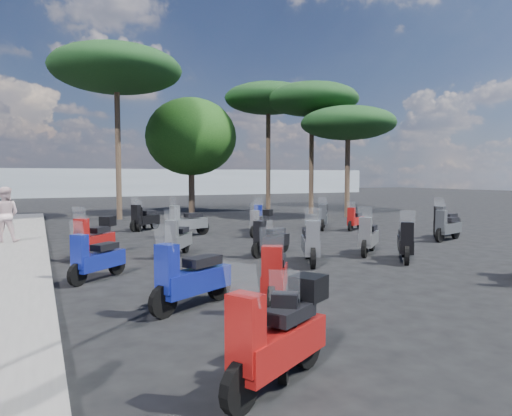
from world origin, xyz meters
name	(u,v)px	position (x,y,z in m)	size (l,w,h in m)	color
ground	(274,266)	(0.00, 0.00, 0.00)	(120.00, 120.00, 0.00)	black
pedestrian_far	(5,214)	(-6.16, 6.32, 1.02)	(0.84, 0.66, 1.73)	beige
scooter_1	(191,279)	(-2.95, -2.67, 0.51)	(1.68, 1.02, 1.47)	black
scooter_2	(274,278)	(-1.64, -3.13, 0.49)	(1.07, 1.56, 1.42)	black
scooter_3	(97,259)	(-4.13, 0.20, 0.46)	(1.31, 1.17, 1.32)	black
scooter_4	(95,238)	(-3.86, 3.07, 0.54)	(1.28, 1.48, 1.42)	black
scooter_5	(144,219)	(-1.34, 8.73, 0.48)	(1.43, 1.17, 1.38)	black
scooter_6	(279,337)	(-2.99, -5.78, 0.54)	(1.62, 1.05, 1.42)	black
scooter_7	(288,329)	(-2.60, -5.30, 0.42)	(0.96, 1.32, 1.22)	black
scooter_8	(311,244)	(0.95, -0.19, 0.51)	(1.01, 1.68, 1.46)	black
scooter_9	(270,240)	(0.57, 1.31, 0.45)	(1.50, 0.85, 1.28)	black
scooter_10	(178,240)	(-1.77, 2.28, 0.46)	(1.06, 1.43, 1.33)	black
scooter_11	(141,220)	(-1.43, 8.92, 0.43)	(0.78, 1.49, 1.25)	black
scooter_13	(368,237)	(3.18, 0.30, 0.48)	(1.39, 1.23, 1.39)	black
scooter_14	(187,223)	(-0.30, 6.26, 0.51)	(1.80, 0.80, 1.47)	black
scooter_15	(259,219)	(2.82, 6.60, 0.48)	(1.02, 1.55, 1.38)	black
scooter_19	(405,243)	(3.38, -0.93, 0.47)	(1.19, 1.37, 1.36)	black
scooter_20	(323,217)	(5.45, 5.95, 0.52)	(1.15, 1.48, 1.37)	black
scooter_21	(261,223)	(2.19, 5.17, 0.47)	(1.34, 1.08, 1.25)	black
scooter_24	(448,227)	(7.39, 1.28, 0.47)	(1.67, 0.76, 1.37)	black
scooter_25	(446,223)	(8.14, 2.02, 0.50)	(1.77, 0.81, 1.45)	black
scooter_26	(355,220)	(6.48, 5.16, 0.42)	(1.33, 0.92, 1.21)	black
broadleaf_tree	(191,137)	(3.07, 16.37, 4.53)	(5.38, 5.38, 6.83)	#38281E
pine_0	(268,99)	(7.75, 15.46, 6.95)	(5.40, 5.40, 7.93)	#38281E
pine_1	(312,100)	(9.35, 13.01, 6.64)	(5.43, 5.43, 7.62)	#38281E
pine_2	(116,70)	(-1.47, 14.20, 7.54)	(6.54, 6.54, 8.70)	#38281E
pine_3	(348,124)	(9.85, 10.20, 5.01)	(5.09, 5.09, 5.92)	#38281E
distant_hills	(89,182)	(0.00, 45.00, 1.50)	(70.00, 8.00, 3.00)	gray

